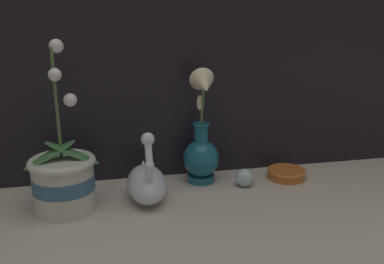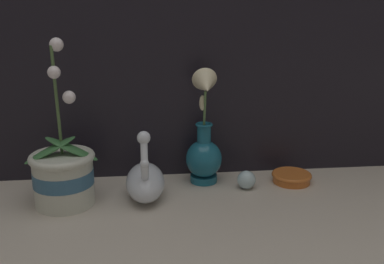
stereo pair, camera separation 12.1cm
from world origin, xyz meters
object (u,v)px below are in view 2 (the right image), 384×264
Objects in this scene: swan_figurine at (145,180)px; amber_dish at (292,177)px; orchid_potted_plant at (63,173)px; glass_sphere at (246,180)px; blue_vase at (204,146)px.

swan_figurine is 1.78× the size of amber_dish.
orchid_potted_plant reaches higher than glass_sphere.
glass_sphere is (0.29, 0.03, -0.03)m from swan_figurine.
amber_dish is (0.43, 0.06, -0.04)m from swan_figurine.
blue_vase is at bearing 153.40° from glass_sphere.
glass_sphere is (0.11, -0.06, -0.09)m from blue_vase.
amber_dish is at bearing 12.31° from glass_sphere.
amber_dish is (0.14, 0.03, -0.01)m from glass_sphere.
blue_vase reaches higher than glass_sphere.
swan_figurine reaches higher than amber_dish.
blue_vase is 0.28m from amber_dish.
glass_sphere is at bearing 5.30° from orchid_potted_plant.
orchid_potted_plant is 3.70× the size of amber_dish.
orchid_potted_plant reaches higher than swan_figurine.
blue_vase is at bearing 174.21° from amber_dish.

